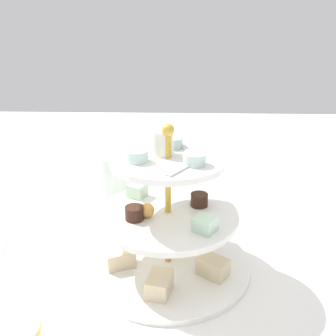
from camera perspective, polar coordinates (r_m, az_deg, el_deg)
ground_plane at (r=0.68m, az=0.00°, el=-14.78°), size 2.40×2.40×0.00m
tiered_serving_stand at (r=0.63m, az=-0.01°, el=-8.97°), size 0.29×0.29×0.26m
water_glass_tall_right at (r=0.85m, az=-8.10°, el=-2.17°), size 0.07×0.07×0.12m
butter_knife_left at (r=0.87m, az=16.43°, el=-6.78°), size 0.14×0.12×0.00m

